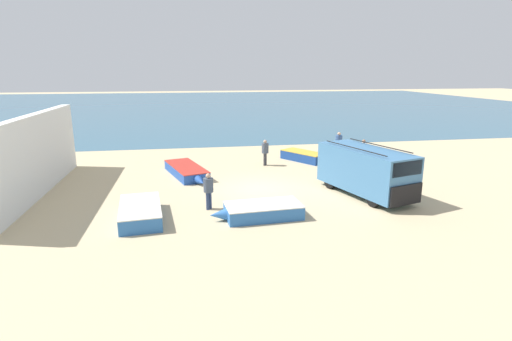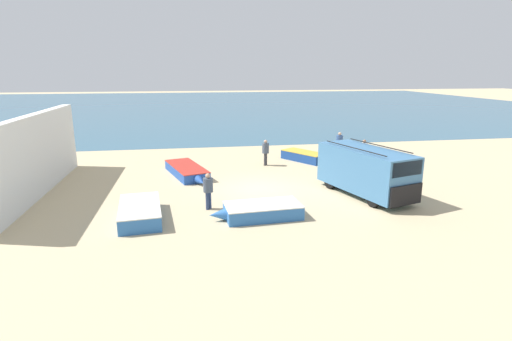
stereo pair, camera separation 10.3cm
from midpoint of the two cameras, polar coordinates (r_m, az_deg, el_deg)
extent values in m
plane|color=tan|center=(21.14, 0.19, -2.62)|extent=(200.00, 200.00, 0.00)
cube|color=#33607A|center=(72.27, -7.04, 9.28)|extent=(120.00, 80.00, 0.01)
cube|color=silver|center=(22.63, -29.08, 1.90)|extent=(0.50, 12.04, 4.00)
cube|color=teal|center=(20.54, 15.19, 0.16)|extent=(3.44, 5.65, 2.06)
cube|color=black|center=(18.84, 20.49, -3.30)|extent=(1.79, 0.62, 0.93)
cube|color=#1E232D|center=(18.59, 20.63, 0.26)|extent=(1.70, 0.56, 0.66)
cylinder|color=black|center=(20.25, 19.93, -3.15)|extent=(0.43, 0.79, 0.76)
cylinder|color=black|center=(19.06, 16.30, -3.92)|extent=(0.43, 0.79, 0.76)
cylinder|color=black|center=(22.52, 13.94, -0.99)|extent=(0.43, 0.79, 0.76)
cylinder|color=black|center=(21.47, 10.40, -1.54)|extent=(0.43, 0.79, 0.76)
cylinder|color=black|center=(20.83, 17.00, 3.47)|extent=(1.30, 4.18, 0.05)
cylinder|color=black|center=(19.80, 13.71, 3.15)|extent=(1.30, 4.18, 0.05)
cube|color=#2D66AD|center=(17.09, 0.87, -5.81)|extent=(3.29, 1.85, 0.55)
cone|color=#2D66AD|center=(16.73, -5.61, -6.32)|extent=(0.73, 0.57, 0.52)
cube|color=silver|center=(17.01, 0.88, -5.14)|extent=(0.31, 1.51, 0.05)
cube|color=silver|center=(16.99, 0.88, -4.87)|extent=(3.32, 1.87, 0.04)
cube|color=#2D66AD|center=(17.54, -16.35, -5.79)|extent=(2.01, 3.59, 0.60)
cone|color=#2D66AD|center=(19.53, -16.37, -3.74)|extent=(0.65, 0.81, 0.57)
cube|color=silver|center=(17.47, -16.41, -5.07)|extent=(1.53, 0.36, 0.05)
cube|color=silver|center=(17.44, -16.43, -4.80)|extent=(2.03, 3.63, 0.04)
cube|color=#234CA3|center=(24.17, -10.06, -0.04)|extent=(2.69, 4.52, 0.52)
cone|color=#234CA3|center=(21.77, -8.09, -1.55)|extent=(0.75, 1.04, 0.50)
cube|color=#B22D23|center=(24.12, -10.08, 0.41)|extent=(1.41, 0.60, 0.05)
cube|color=#B22D23|center=(24.10, -10.09, 0.61)|extent=(2.72, 4.56, 0.04)
cube|color=navy|center=(27.77, 6.70, 2.01)|extent=(2.83, 3.40, 0.59)
cone|color=navy|center=(26.57, 9.88, 1.34)|extent=(0.85, 0.89, 0.56)
cube|color=gold|center=(27.72, 6.71, 2.47)|extent=(1.12, 0.82, 0.05)
cube|color=gold|center=(27.70, 6.72, 2.64)|extent=(2.86, 3.43, 0.04)
cylinder|color=navy|center=(18.07, -7.08, -4.35)|extent=(0.15, 0.15, 0.81)
cylinder|color=navy|center=(18.19, -6.75, -4.21)|extent=(0.15, 0.15, 0.81)
cylinder|color=#424C5B|center=(17.91, -6.99, -2.08)|extent=(0.44, 0.44, 0.64)
sphere|color=tan|center=(17.80, -7.03, -0.76)|extent=(0.22, 0.22, 0.22)
cylinder|color=#5B564C|center=(29.09, 11.46, 2.68)|extent=(0.17, 0.17, 0.89)
cylinder|color=#5B564C|center=(29.23, 11.68, 2.73)|extent=(0.17, 0.17, 0.89)
cylinder|color=#335189|center=(29.02, 11.65, 4.24)|extent=(0.48, 0.48, 0.70)
sphere|color=tan|center=(28.94, 11.69, 5.16)|extent=(0.24, 0.24, 0.24)
cylinder|color=#38383D|center=(27.20, 14.89, 1.61)|extent=(0.15, 0.15, 0.82)
cylinder|color=#38383D|center=(27.36, 14.88, 1.69)|extent=(0.15, 0.15, 0.82)
cylinder|color=silver|center=(27.13, 14.98, 3.17)|extent=(0.44, 0.44, 0.65)
sphere|color=#8C664C|center=(27.06, 15.04, 4.07)|extent=(0.22, 0.22, 0.22)
cylinder|color=#38383D|center=(26.27, 1.26, 1.66)|extent=(0.15, 0.15, 0.82)
cylinder|color=#38383D|center=(26.11, 1.12, 1.59)|extent=(0.15, 0.15, 0.82)
cylinder|color=#424C5B|center=(26.04, 1.20, 3.21)|extent=(0.45, 0.45, 0.65)
sphere|color=tan|center=(25.96, 1.21, 4.15)|extent=(0.22, 0.22, 0.22)
camera|label=1|loc=(0.05, -90.14, -0.04)|focal=28.00mm
camera|label=2|loc=(0.05, 89.86, 0.04)|focal=28.00mm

